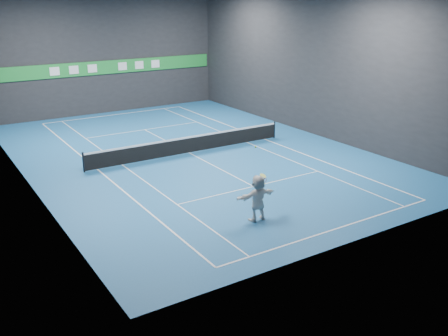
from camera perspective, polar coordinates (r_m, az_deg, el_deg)
ground at (r=29.06m, az=-3.96°, el=1.71°), size 26.00×26.00×0.00m
wall_back at (r=39.90m, az=-13.32°, el=12.58°), size 18.00×0.10×9.00m
wall_front at (r=17.91m, az=16.14°, el=5.01°), size 18.00×0.10×9.00m
wall_left at (r=25.14m, az=-22.71°, el=8.14°), size 0.10×26.00×9.00m
wall_right at (r=33.24m, az=9.88°, el=11.61°), size 0.10×26.00×9.00m
baseline_near at (r=20.11m, az=12.62°, el=-6.82°), size 10.98×0.08×0.01m
baseline_far at (r=39.59m, az=-12.29°, el=5.99°), size 10.98×0.08×0.01m
sideline_doubles_left at (r=27.02m, az=-14.23°, el=-0.18°), size 0.08×23.78×0.01m
sideline_doubles_right at (r=31.92m, az=4.73°, el=3.28°), size 0.08×23.78×0.01m
sideline_singles_left at (r=27.45m, az=-11.51°, el=0.33°), size 0.06×23.78×0.01m
sideline_singles_right at (r=31.14m, az=2.69°, el=2.92°), size 0.06×23.78×0.01m
service_line_near at (r=23.93m, az=3.41°, el=-2.11°), size 8.23×0.06×0.01m
service_line_far at (r=34.62m, az=-9.06°, el=4.35°), size 8.23×0.06×0.01m
center_service_line at (r=29.06m, az=-3.97°, el=1.72°), size 0.06×12.80×0.01m
player at (r=20.06m, az=3.88°, el=-3.43°), size 1.79×0.59×1.92m
tennis_ball at (r=19.24m, az=3.64°, el=2.42°), size 0.07×0.07×0.07m
tennis_net at (r=28.91m, az=-3.99°, el=2.74°), size 12.50×0.10×1.07m
sponsor_banner at (r=39.96m, az=-13.18°, el=11.15°), size 17.64×0.11×1.00m
tennis_racket at (r=20.00m, az=4.49°, el=-1.33°), size 0.42×0.35×0.60m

